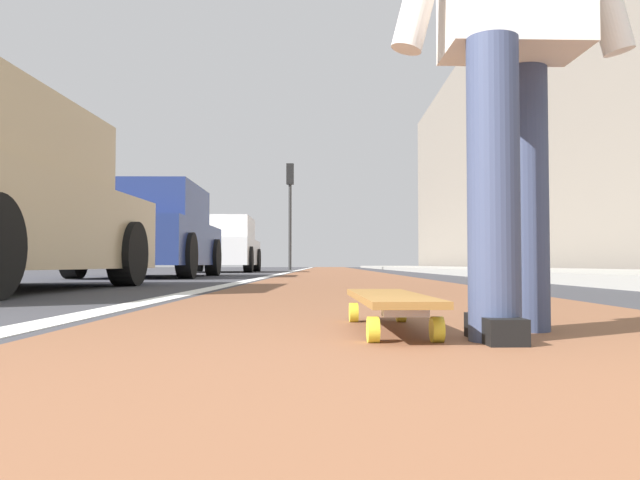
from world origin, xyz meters
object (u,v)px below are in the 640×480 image
(skateboard, at_px, (389,301))
(parked_car_mid, at_px, (151,233))
(parked_car_far, at_px, (222,246))
(skater_person, at_px, (511,14))
(traffic_light, at_px, (290,196))

(skateboard, xyz_separation_m, parked_car_mid, (8.52, 3.08, 0.63))
(skateboard, distance_m, parked_car_mid, 9.08)
(skateboard, xyz_separation_m, parked_car_far, (15.52, 3.06, 0.63))
(skateboard, relative_size, parked_car_far, 0.21)
(parked_car_far, bearing_deg, parked_car_mid, 179.88)
(skater_person, height_order, parked_car_mid, skater_person)
(skateboard, height_order, parked_car_mid, parked_car_mid)
(skater_person, height_order, traffic_light, traffic_light)
(skater_person, xyz_separation_m, traffic_light, (22.75, 1.93, 1.91))
(skater_person, xyz_separation_m, parked_car_far, (15.67, 3.41, -0.21))
(parked_car_far, bearing_deg, skateboard, -168.84)
(traffic_light, bearing_deg, parked_car_far, 168.19)
(parked_car_far, xyz_separation_m, traffic_light, (7.09, -1.48, 2.12))
(skater_person, bearing_deg, traffic_light, 4.84)
(parked_car_mid, relative_size, parked_car_far, 0.99)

